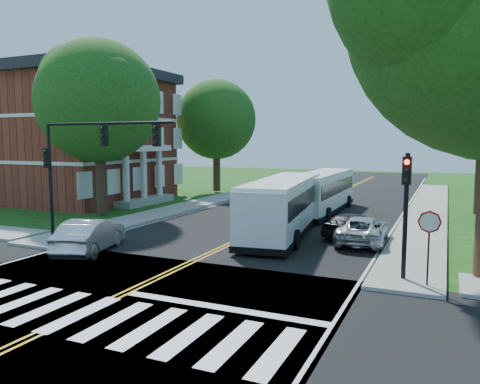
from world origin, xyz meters
The scene contains 21 objects.
ground centered at (0.00, 0.00, 0.00)m, with size 140.00×140.00×0.00m, color #134310.
road centered at (0.00, 18.00, 0.01)m, with size 14.00×96.00×0.01m, color black.
cross_road centered at (0.00, 0.00, 0.01)m, with size 60.00×12.00×0.01m, color black.
center_line centered at (0.00, 22.00, 0.01)m, with size 0.36×70.00×0.01m, color gold.
edge_line_w centered at (-6.80, 22.00, 0.01)m, with size 0.12×70.00×0.01m, color silver.
edge_line_e centered at (6.80, 22.00, 0.01)m, with size 0.12×70.00×0.01m, color silver.
crosswalk centered at (0.00, -0.50, 0.02)m, with size 12.60×3.00×0.01m, color silver.
stop_bar centered at (3.50, 1.60, 0.02)m, with size 6.60×0.40×0.01m, color silver.
sidewalk_nw centered at (-8.30, 25.00, 0.07)m, with size 2.60×40.00×0.15m, color gray.
sidewalk_ne centered at (8.30, 25.00, 0.07)m, with size 2.60×40.00×0.15m, color gray.
tree_west_near centered at (-11.50, 14.00, 7.53)m, with size 8.00×8.00×11.40m.
tree_west_far centered at (-11.00, 30.00, 7.00)m, with size 7.60×7.60×10.67m.
brick_building centered at (-21.95, 20.00, 5.42)m, with size 20.00×13.00×10.80m.
signal_nw centered at (-5.86, 6.43, 4.38)m, with size 7.15×0.46×5.66m.
signal_ne centered at (8.20, 6.44, 2.96)m, with size 0.30×0.46×4.40m.
stop_sign centered at (9.00, 5.98, 2.03)m, with size 0.76×0.08×2.53m.
bus_lead centered at (1.58, 13.09, 1.57)m, with size 3.89×11.64×2.95m.
bus_follow centered at (1.60, 21.19, 1.49)m, with size 2.70×10.89×2.81m.
hatchback centered at (-4.95, 5.51, 0.77)m, with size 1.61×4.62×1.52m, color silver.
suv centered at (5.83, 12.37, 0.67)m, with size 2.18×4.73×1.31m, color silver.
dark_sedan centered at (5.18, 13.62, 0.63)m, with size 1.72×4.24×1.23m, color black.
Camera 1 is at (9.45, -10.48, 4.95)m, focal length 35.00 mm.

